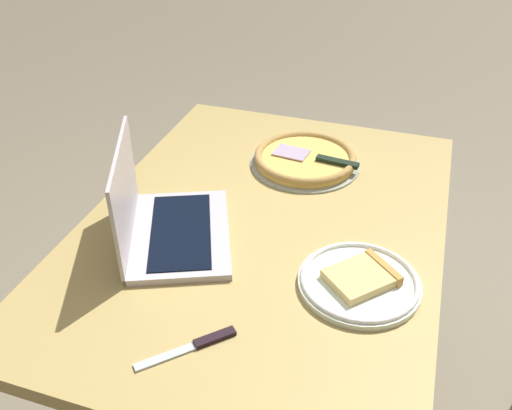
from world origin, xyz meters
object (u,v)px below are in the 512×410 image
Objects in this scene: dining_table at (263,250)px; table_knife at (197,345)px; pizza_tray at (305,159)px; pizza_plate at (360,281)px; laptop at (162,220)px.

table_knife is (0.42, -0.00, 0.09)m from dining_table.
table_knife is at bearing -2.46° from pizza_tray.
dining_table is 0.33m from pizza_tray.
laptop is at bearing -92.60° from pizza_plate.
pizza_plate reaches higher than dining_table.
pizza_tray is 2.04× the size of table_knife.
laptop is 1.26× the size of pizza_tray.
laptop reaches higher than table_knife.
pizza_tray is (-0.45, 0.24, -0.03)m from laptop.
pizza_plate is 0.83× the size of pizza_tray.
pizza_plate is at bearing 87.40° from laptop.
laptop reaches higher than pizza_tray.
dining_table is at bearing 179.84° from table_knife.
pizza_tray is 0.74m from table_knife.
pizza_tray is at bearing 177.54° from table_knife.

